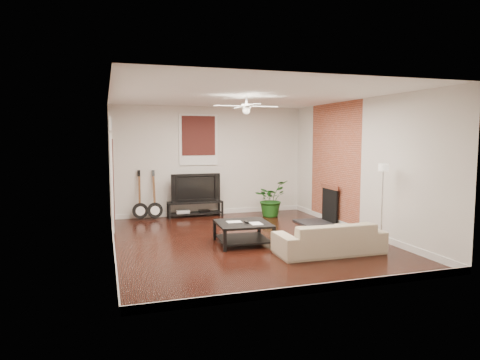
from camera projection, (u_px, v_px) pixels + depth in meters
name	position (u px, v px, depth m)	size (l,w,h in m)	color
room	(246.00, 169.00, 8.28)	(5.01, 6.01, 2.81)	black
brick_accent	(334.00, 164.00, 9.97)	(0.02, 2.20, 2.80)	#A95236
fireplace	(322.00, 204.00, 9.98)	(0.80, 1.10, 0.92)	black
window_back	(198.00, 140.00, 10.95)	(1.00, 0.06, 1.30)	#3C1110
door_left	(112.00, 172.00, 9.36)	(0.08, 1.00, 2.50)	white
tv_stand	(195.00, 209.00, 10.90)	(1.39, 0.37, 0.39)	black
tv	(195.00, 187.00, 10.87)	(1.24, 0.16, 0.72)	black
coffee_table	(243.00, 233.00, 8.11)	(0.98, 0.98, 0.41)	black
sofa	(329.00, 238.00, 7.43)	(1.89, 0.74, 0.55)	#BDA68E
floor_lamp	(382.00, 206.00, 7.82)	(0.25, 0.25, 1.54)	silver
potted_plant	(270.00, 199.00, 10.92)	(0.82, 0.71, 0.92)	#1B5518
guitar_left	(140.00, 195.00, 10.42)	(0.38, 0.27, 1.23)	black
guitar_right	(155.00, 194.00, 10.50)	(0.38, 0.27, 1.23)	black
ceiling_fan	(246.00, 106.00, 8.16)	(1.24, 1.24, 0.32)	white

